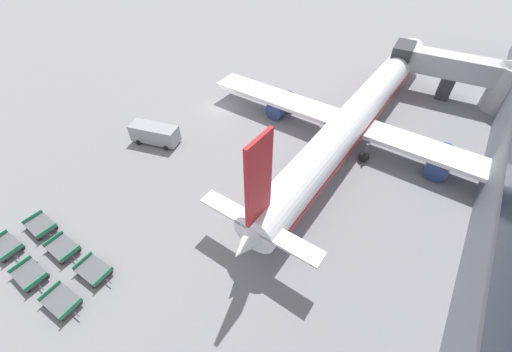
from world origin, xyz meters
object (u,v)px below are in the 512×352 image
at_px(airplane, 357,115).
at_px(baggage_dolly_row_mid_a_col_c, 94,270).
at_px(baggage_dolly_row_near_col_b, 30,275).
at_px(baggage_dolly_row_near_col_c, 61,301).
at_px(baggage_dolly_row_mid_a_col_a, 41,226).
at_px(baggage_dolly_row_near_col_a, 6,247).
at_px(baggage_dolly_row_mid_a_col_b, 63,248).
at_px(service_van, 155,134).

height_order(airplane, baggage_dolly_row_mid_a_col_c, airplane).
distance_m(baggage_dolly_row_near_col_b, baggage_dolly_row_mid_a_col_c, 4.67).
distance_m(baggage_dolly_row_near_col_c, baggage_dolly_row_mid_a_col_c, 2.75).
height_order(baggage_dolly_row_mid_a_col_a, baggage_dolly_row_mid_a_col_c, same).
distance_m(baggage_dolly_row_near_col_a, baggage_dolly_row_mid_a_col_a, 2.73).
distance_m(baggage_dolly_row_near_col_b, baggage_dolly_row_mid_a_col_a, 4.74).
bearing_deg(airplane, baggage_dolly_row_mid_a_col_b, -115.57).
bearing_deg(baggage_dolly_row_near_col_a, baggage_dolly_row_mid_a_col_c, 19.22).
bearing_deg(baggage_dolly_row_mid_a_col_b, airplane, 64.43).
bearing_deg(baggage_dolly_row_near_col_b, airplane, 66.59).
bearing_deg(baggage_dolly_row_mid_a_col_a, baggage_dolly_row_near_col_a, -96.19).
height_order(service_van, baggage_dolly_row_near_col_b, service_van).
bearing_deg(service_van, baggage_dolly_row_mid_a_col_b, -71.85).
bearing_deg(baggage_dolly_row_mid_a_col_b, baggage_dolly_row_near_col_b, -88.14).
relative_size(baggage_dolly_row_near_col_a, baggage_dolly_row_mid_a_col_a, 0.99).
relative_size(baggage_dolly_row_near_col_b, baggage_dolly_row_mid_a_col_b, 1.00).
bearing_deg(baggage_dolly_row_near_col_c, airplane, 72.87).
xyz_separation_m(baggage_dolly_row_near_col_c, baggage_dolly_row_mid_a_col_c, (-0.20, 2.75, 0.00)).
xyz_separation_m(service_van, baggage_dolly_row_mid_a_col_b, (4.68, -14.26, -0.70)).
bearing_deg(baggage_dolly_row_near_col_a, baggage_dolly_row_near_col_c, -0.57).
xyz_separation_m(service_van, baggage_dolly_row_mid_a_col_a, (1.06, -14.03, -0.70)).
height_order(baggage_dolly_row_near_col_c, baggage_dolly_row_mid_a_col_a, same).
xyz_separation_m(airplane, baggage_dolly_row_near_col_a, (-17.22, -30.30, -2.40)).
bearing_deg(service_van, baggage_dolly_row_mid_a_col_c, -59.12).
xyz_separation_m(service_van, baggage_dolly_row_near_col_c, (8.63, -16.83, -0.70)).
xyz_separation_m(airplane, baggage_dolly_row_mid_a_col_b, (-13.31, -27.82, -2.40)).
height_order(baggage_dolly_row_near_col_b, baggage_dolly_row_mid_a_col_c, same).
xyz_separation_m(baggage_dolly_row_near_col_a, baggage_dolly_row_near_col_c, (7.86, -0.08, 0.00)).
height_order(airplane, baggage_dolly_row_near_col_c, airplane).
bearing_deg(baggage_dolly_row_mid_a_col_a, baggage_dolly_row_mid_a_col_b, -3.64).
bearing_deg(baggage_dolly_row_mid_a_col_c, baggage_dolly_row_near_col_c, -85.74).
bearing_deg(airplane, baggage_dolly_row_mid_a_col_c, -109.09).
distance_m(baggage_dolly_row_near_col_c, baggage_dolly_row_mid_a_col_a, 8.06).
relative_size(baggage_dolly_row_near_col_a, baggage_dolly_row_mid_a_col_c, 1.00).
bearing_deg(service_van, baggage_dolly_row_near_col_c, -62.86).
relative_size(airplane, baggage_dolly_row_mid_a_col_b, 13.88).
distance_m(airplane, baggage_dolly_row_near_col_c, 31.88).
distance_m(airplane, baggage_dolly_row_near_col_a, 34.94).
distance_m(baggage_dolly_row_near_col_c, baggage_dolly_row_mid_a_col_b, 4.71).
distance_m(airplane, baggage_dolly_row_mid_a_col_c, 29.34).
bearing_deg(service_van, baggage_dolly_row_near_col_b, -74.33).
bearing_deg(service_van, airplane, 37.00).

